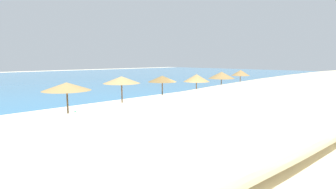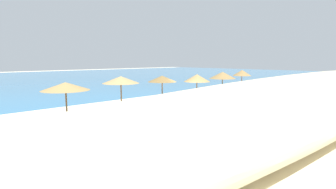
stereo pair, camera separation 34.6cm
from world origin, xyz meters
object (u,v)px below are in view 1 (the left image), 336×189
lounge_chair_4 (71,124)px  cooler_box (241,97)px  beach_umbrella_0 (67,87)px  beach_umbrella_3 (196,78)px  beach_umbrella_2 (162,79)px  lounge_chair_0 (223,94)px  lounge_chair_1 (164,104)px  wooden_signpost (108,124)px  beach_umbrella_4 (221,75)px  lounge_chair_2 (242,91)px  beach_umbrella_1 (122,80)px  beach_umbrella_5 (240,73)px  lounge_chair_3 (199,99)px

lounge_chair_4 → cooler_box: 16.65m
beach_umbrella_0 → beach_umbrella_3: bearing=-0.4°
beach_umbrella_2 → lounge_chair_0: size_ratio=1.66×
lounge_chair_1 → lounge_chair_4: bearing=68.3°
beach_umbrella_3 → wooden_signpost: size_ratio=1.67×
beach_umbrella_4 → lounge_chair_4: bearing=-175.5°
beach_umbrella_0 → beach_umbrella_4: 15.82m
cooler_box → lounge_chair_4: bearing=177.6°
beach_umbrella_4 → lounge_chair_2: beach_umbrella_4 is taller
beach_umbrella_3 → lounge_chair_0: size_ratio=1.64×
lounge_chair_4 → cooler_box: lounge_chair_4 is taller
beach_umbrella_1 → beach_umbrella_2: size_ratio=1.05×
beach_umbrella_0 → beach_umbrella_5: bearing=-0.0°
beach_umbrella_2 → wooden_signpost: 9.14m
beach_umbrella_2 → beach_umbrella_3: size_ratio=1.01×
cooler_box → beach_umbrella_5: bearing=30.6°
lounge_chair_3 → wooden_signpost: 12.27m
beach_umbrella_3 → cooler_box: beach_umbrella_3 is taller
beach_umbrella_3 → cooler_box: bearing=-21.2°
lounge_chair_1 → lounge_chair_2: 11.91m
wooden_signpost → beach_umbrella_2: bearing=14.0°
beach_umbrella_5 → lounge_chair_4: size_ratio=1.84×
lounge_chair_4 → wooden_signpost: wooden_signpost is taller
beach_umbrella_0 → beach_umbrella_4: beach_umbrella_4 is taller
lounge_chair_0 → lounge_chair_3: lounge_chair_0 is taller
lounge_chair_2 → lounge_chair_3: bearing=97.1°
lounge_chair_1 → lounge_chair_3: bearing=-114.5°
lounge_chair_0 → wooden_signpost: wooden_signpost is taller
beach_umbrella_1 → cooler_box: bearing=-8.4°
beach_umbrella_0 → lounge_chair_1: (7.08, -0.64, -1.82)m
cooler_box → lounge_chair_0: bearing=126.9°
beach_umbrella_5 → cooler_box: bearing=-149.4°
lounge_chair_1 → wooden_signpost: (-7.22, -3.76, 0.45)m
beach_umbrella_0 → beach_umbrella_1: beach_umbrella_1 is taller
beach_umbrella_4 → wooden_signpost: beach_umbrella_4 is taller
beach_umbrella_3 → cooler_box: size_ratio=6.08×
beach_umbrella_3 → lounge_chair_0: (3.62, -0.46, -1.69)m
lounge_chair_0 → wooden_signpost: bearing=115.5°
beach_umbrella_4 → lounge_chair_3: beach_umbrella_4 is taller
lounge_chair_2 → beach_umbrella_3: bearing=93.5°
beach_umbrella_0 → lounge_chair_3: size_ratio=1.56×
lounge_chair_2 → lounge_chair_4: size_ratio=0.96×
beach_umbrella_4 → beach_umbrella_5: 3.54m
lounge_chair_2 → cooler_box: lounge_chair_2 is taller
lounge_chair_3 → lounge_chair_4: lounge_chair_4 is taller
beach_umbrella_5 → lounge_chair_0: size_ratio=1.74×
beach_umbrella_4 → lounge_chair_1: bearing=-175.2°
lounge_chair_1 → lounge_chair_3: lounge_chair_1 is taller
lounge_chair_3 → beach_umbrella_2: bearing=54.6°
beach_umbrella_0 → lounge_chair_1: bearing=-5.1°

